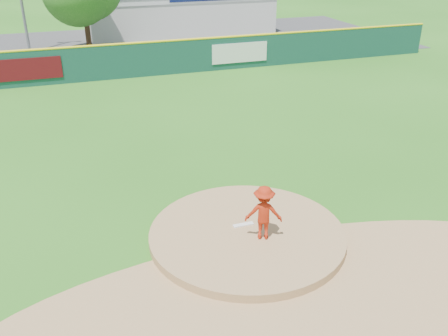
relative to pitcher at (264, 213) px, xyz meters
name	(u,v)px	position (x,y,z in m)	size (l,w,h in m)	color
ground	(247,238)	(-0.29, 0.44, -1.03)	(120.00, 120.00, 0.00)	#286B19
pitchers_mound	(247,238)	(-0.29, 0.44, -1.03)	(5.50, 5.50, 0.50)	#9E774C
pitching_rubber	(243,225)	(-0.29, 0.74, -0.76)	(0.60, 0.15, 0.04)	white
infield_dirt_arc	(294,307)	(-0.29, -2.56, -1.02)	(15.40, 15.40, 0.01)	#9E774C
parking_lot	(115,47)	(-0.29, 27.44, -1.02)	(44.00, 16.00, 0.02)	#38383A
pitcher	(264,213)	(0.00, 0.00, 0.00)	(1.01, 0.58, 1.56)	#AB240E
van	(65,60)	(-4.13, 21.65, -0.40)	(2.03, 4.41, 1.23)	white
pool_building_grp	(176,11)	(5.71, 32.43, 0.64)	(15.20, 8.20, 3.31)	silver
fence_banners	(140,60)	(0.01, 18.36, -0.03)	(15.99, 0.04, 1.20)	#570C12
outfield_fence	(135,59)	(-0.29, 18.44, 0.06)	(40.00, 0.14, 2.07)	#134036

